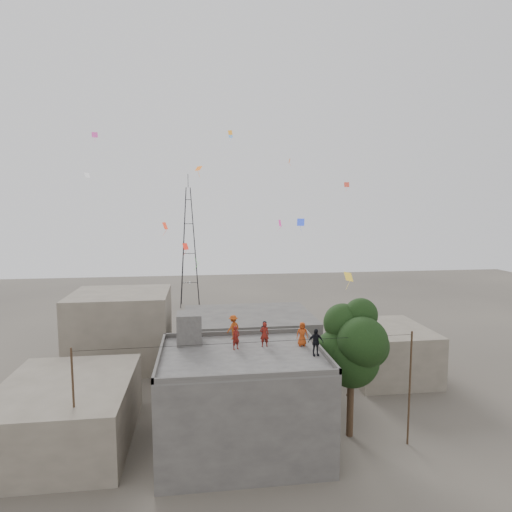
{
  "coord_description": "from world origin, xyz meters",
  "views": [
    {
      "loc": [
        -2.47,
        -25.21,
        14.99
      ],
      "look_at": [
        1.12,
        1.7,
        11.92
      ],
      "focal_mm": 30.0,
      "sensor_mm": 36.0,
      "label": 1
    }
  ],
  "objects": [
    {
      "name": "transmission_tower",
      "position": [
        -4.0,
        40.0,
        9.07
      ],
      "size": [
        2.97,
        2.97,
        20.01
      ],
      "color": "black",
      "rests_on": "ground"
    },
    {
      "name": "person_orange_child",
      "position": [
        4.04,
        1.02,
        6.88
      ],
      "size": [
        0.8,
        0.56,
        1.55
      ],
      "primitive_type": "imported",
      "rotation": [
        0.0,
        0.0,
        -0.09
      ],
      "color": "#B03F14",
      "rests_on": "main_building"
    },
    {
      "name": "utility_line",
      "position": [
        0.5,
        -1.25,
        3.83
      ],
      "size": [
        20.12,
        0.62,
        7.4
      ],
      "color": "black",
      "rests_on": "ground"
    },
    {
      "name": "person_orange_adult",
      "position": [
        -0.26,
        3.03,
        6.93
      ],
      "size": [
        1.2,
        1.17,
        1.65
      ],
      "primitive_type": "imported",
      "rotation": [
        0.0,
        0.0,
        -2.41
      ],
      "color": "#A84013",
      "rests_on": "main_building"
    },
    {
      "name": "neighbor_northwest",
      "position": [
        -10.0,
        16.0,
        3.5
      ],
      "size": [
        9.0,
        8.0,
        7.0
      ],
      "primitive_type": "cube",
      "color": "#685F52",
      "rests_on": "ground"
    },
    {
      "name": "tree",
      "position": [
        7.37,
        0.6,
        6.1
      ],
      "size": [
        4.9,
        4.6,
        9.1
      ],
      "color": "black",
      "rests_on": "ground"
    },
    {
      "name": "person_red_child",
      "position": [
        -0.27,
        0.88,
        6.85
      ],
      "size": [
        0.65,
        0.59,
        1.49
      ],
      "primitive_type": "imported",
      "rotation": [
        0.0,
        0.0,
        0.54
      ],
      "color": "maroon",
      "rests_on": "main_building"
    },
    {
      "name": "person_dark_adult",
      "position": [
        4.4,
        -0.89,
        6.92
      ],
      "size": [
        0.98,
        0.43,
        1.65
      ],
      "primitive_type": "imported",
      "rotation": [
        0.0,
        0.0,
        0.03
      ],
      "color": "black",
      "rests_on": "main_building"
    },
    {
      "name": "stair_head_box",
      "position": [
        -3.2,
        2.6,
        7.1
      ],
      "size": [
        1.6,
        1.8,
        2.0
      ],
      "primitive_type": "cube",
      "color": "#444240",
      "rests_on": "main_building"
    },
    {
      "name": "neighbor_west",
      "position": [
        -11.0,
        2.0,
        2.0
      ],
      "size": [
        8.0,
        10.0,
        4.0
      ],
      "primitive_type": "cube",
      "color": "#685F52",
      "rests_on": "ground"
    },
    {
      "name": "kites",
      "position": [
        0.73,
        6.82,
        14.88
      ],
      "size": [
        20.61,
        14.05,
        11.56
      ],
      "color": "red",
      "rests_on": "ground"
    },
    {
      "name": "neighbor_east",
      "position": [
        14.0,
        10.0,
        2.2
      ],
      "size": [
        7.0,
        8.0,
        4.4
      ],
      "primitive_type": "cube",
      "color": "#685F52",
      "rests_on": "ground"
    },
    {
      "name": "main_building",
      "position": [
        0.0,
        0.0,
        3.05
      ],
      "size": [
        10.0,
        8.0,
        6.1
      ],
      "color": "#444240",
      "rests_on": "ground"
    },
    {
      "name": "ground",
      "position": [
        0.0,
        0.0,
        0.0
      ],
      "size": [
        140.0,
        140.0,
        0.0
      ],
      "primitive_type": "plane",
      "color": "#443F38",
      "rests_on": "ground"
    },
    {
      "name": "parapet",
      "position": [
        0.0,
        0.0,
        6.25
      ],
      "size": [
        10.0,
        8.0,
        0.3
      ],
      "color": "#444240",
      "rests_on": "main_building"
    },
    {
      "name": "neighbor_north",
      "position": [
        2.0,
        14.0,
        2.5
      ],
      "size": [
        12.0,
        9.0,
        5.0
      ],
      "primitive_type": "cube",
      "color": "#444240",
      "rests_on": "ground"
    },
    {
      "name": "person_dark_child",
      "position": [
        1.83,
        2.7,
        6.73
      ],
      "size": [
        0.73,
        0.77,
        1.26
      ],
      "primitive_type": "imported",
      "rotation": [
        0.0,
        0.0,
        2.12
      ],
      "color": "black",
      "rests_on": "main_building"
    },
    {
      "name": "person_red_adult",
      "position": [
        1.59,
        1.19,
        6.9
      ],
      "size": [
        0.59,
        0.4,
        1.59
      ],
      "primitive_type": "imported",
      "rotation": [
        0.0,
        0.0,
        3.11
      ],
      "color": "maroon",
      "rests_on": "main_building"
    }
  ]
}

